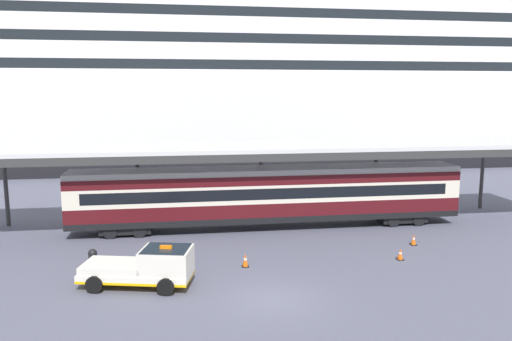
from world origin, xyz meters
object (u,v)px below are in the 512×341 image
(cruise_ship, at_px, (195,58))
(traffic_cone_mid, at_px, (245,260))
(traffic_cone_far, at_px, (414,240))
(quay_bollard, at_px, (93,257))
(train_carriage, at_px, (269,194))
(traffic_cone_near, at_px, (400,254))
(service_truck, at_px, (147,266))

(cruise_ship, height_order, traffic_cone_mid, cruise_ship)
(traffic_cone_mid, relative_size, traffic_cone_far, 1.07)
(traffic_cone_far, relative_size, quay_bollard, 0.70)
(cruise_ship, height_order, train_carriage, cruise_ship)
(quay_bollard, bearing_deg, train_carriage, 30.61)
(train_carriage, height_order, traffic_cone_near, train_carriage)
(quay_bollard, bearing_deg, traffic_cone_mid, -8.91)
(train_carriage, relative_size, quay_bollard, 27.06)
(traffic_cone_near, bearing_deg, cruise_ship, 102.12)
(train_carriage, distance_m, traffic_cone_far, 9.68)
(train_carriage, bearing_deg, cruise_ship, 95.45)
(cruise_ship, relative_size, train_carriage, 6.28)
(traffic_cone_near, bearing_deg, traffic_cone_far, 51.23)
(cruise_ship, relative_size, traffic_cone_far, 241.28)
(train_carriage, distance_m, service_truck, 12.10)
(traffic_cone_near, bearing_deg, quay_bollard, 175.11)
(train_carriage, distance_m, traffic_cone_mid, 8.12)
(cruise_ship, xyz_separation_m, quay_bollard, (-7.02, -42.63, -13.01))
(service_truck, relative_size, traffic_cone_near, 8.53)
(cruise_ship, bearing_deg, train_carriage, -84.55)
(cruise_ship, distance_m, traffic_cone_far, 45.12)
(traffic_cone_mid, bearing_deg, quay_bollard, 171.09)
(service_truck, bearing_deg, train_carriage, 51.52)
(service_truck, xyz_separation_m, quay_bollard, (-3.01, 3.21, -0.47))
(service_truck, distance_m, traffic_cone_mid, 5.34)
(train_carriage, bearing_deg, traffic_cone_mid, -108.98)
(service_truck, relative_size, traffic_cone_mid, 7.62)
(traffic_cone_mid, bearing_deg, cruise_ship, 91.19)
(traffic_cone_mid, bearing_deg, train_carriage, 71.02)
(traffic_cone_near, height_order, traffic_cone_mid, traffic_cone_mid)
(traffic_cone_near, height_order, traffic_cone_far, traffic_cone_far)
(cruise_ship, distance_m, traffic_cone_near, 46.94)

